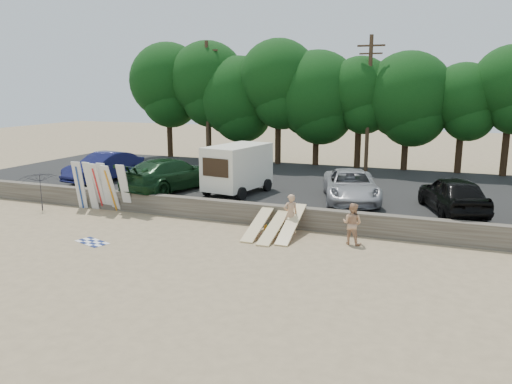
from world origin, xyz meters
TOP-DOWN VIEW (x-y plane):
  - ground at (0.00, 0.00)m, footprint 120.00×120.00m
  - seawall at (0.00, 3.00)m, footprint 44.00×0.50m
  - parking_lot at (0.00, 10.50)m, footprint 44.00×14.50m
  - treeline at (-1.70, 17.52)m, footprint 34.17×6.58m
  - utility_poles at (2.00, 16.00)m, footprint 25.80×0.26m
  - box_trailer at (-3.25, 6.04)m, footprint 2.87×4.38m
  - car_0 at (-12.38, 6.54)m, footprint 2.62×5.46m
  - car_1 at (-7.11, 5.52)m, footprint 3.83×6.58m
  - car_2 at (2.78, 6.43)m, footprint 3.99×6.05m
  - car_3 at (7.56, 5.74)m, footprint 3.57×5.42m
  - surfboard_upright_0 at (-10.75, 2.41)m, footprint 0.57×0.61m
  - surfboard_upright_1 at (-10.10, 2.49)m, footprint 0.57×0.61m
  - surfboard_upright_2 at (-9.67, 2.52)m, footprint 0.53×0.77m
  - surfboard_upright_3 at (-9.25, 2.57)m, footprint 0.51×0.60m
  - surfboard_upright_4 at (-8.78, 2.42)m, footprint 0.56×0.90m
  - surfboard_upright_5 at (-8.05, 2.59)m, footprint 0.50×0.69m
  - surfboard_low_0 at (-0.30, 1.49)m, footprint 0.56×2.88m
  - surfboard_low_1 at (0.48, 1.33)m, footprint 0.56×2.91m
  - surfboard_low_2 at (1.17, 1.58)m, footprint 0.56×2.82m
  - beachgoer_a at (0.98, 2.09)m, footprint 0.77×0.72m
  - beachgoer_b at (3.78, 1.57)m, footprint 0.96×0.82m
  - cooler at (0.11, 2.09)m, footprint 0.43×0.36m
  - gear_bag at (-0.12, 2.24)m, footprint 0.31×0.27m
  - beach_towel at (-6.33, -2.15)m, footprint 1.90×1.90m
  - beach_umbrella at (-12.49, 1.43)m, footprint 2.79×2.77m

SIDE VIEW (x-z plane):
  - ground at x=0.00m, z-range 0.00..0.00m
  - beach_towel at x=-6.33m, z-range 0.01..0.01m
  - gear_bag at x=-0.12m, z-range 0.00..0.22m
  - cooler at x=0.11m, z-range 0.00..0.32m
  - parking_lot at x=0.00m, z-range 0.00..0.70m
  - surfboard_low_1 at x=0.48m, z-range 0.00..0.85m
  - surfboard_low_0 at x=-0.30m, z-range 0.00..0.97m
  - seawall at x=0.00m, z-range 0.00..1.00m
  - surfboard_low_2 at x=1.17m, z-range 0.00..1.17m
  - beachgoer_b at x=3.78m, z-range 0.00..1.72m
  - beachgoer_a at x=0.98m, z-range 0.00..1.78m
  - beach_umbrella at x=-12.49m, z-range 0.00..2.02m
  - surfboard_upright_4 at x=-8.78m, z-range 0.00..2.49m
  - surfboard_upright_2 at x=-9.67m, z-range 0.00..2.52m
  - surfboard_upright_5 at x=-8.05m, z-range 0.00..2.54m
  - surfboard_upright_3 at x=-9.25m, z-range 0.00..2.56m
  - surfboard_upright_1 at x=-10.10m, z-range 0.00..2.56m
  - surfboard_upright_0 at x=-10.75m, z-range 0.00..2.57m
  - car_2 at x=2.78m, z-range 0.70..2.25m
  - car_3 at x=7.56m, z-range 0.70..2.42m
  - car_0 at x=-12.38m, z-range 0.70..2.43m
  - car_1 at x=-7.11m, z-range 0.70..2.49m
  - box_trailer at x=-3.25m, z-range 0.86..3.48m
  - utility_poles at x=2.00m, z-range 0.93..9.93m
  - treeline at x=-1.70m, z-range 1.65..11.03m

